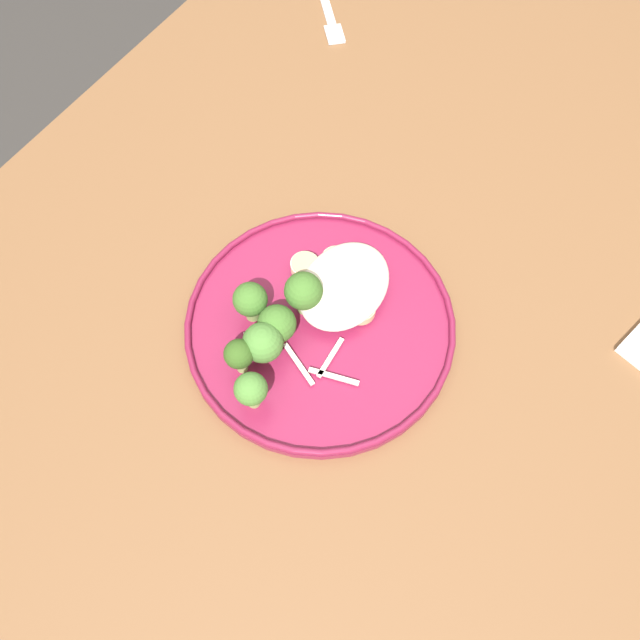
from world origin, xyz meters
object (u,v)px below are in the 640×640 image
object	(u,v)px
dinner_plate	(320,325)
seared_scallop_large_seared	(336,261)
seared_scallop_tiny_bay	(368,289)
broccoli_floret_center_pile	(303,292)
seared_scallop_tilted_round	(340,288)
broccoli_floret_tall_stalk	(250,300)
seared_scallop_rear_pale	(305,266)
seared_scallop_right_edge	(360,309)
broccoli_floret_left_leaning	(239,355)
dinner_fork	(325,3)
broccoli_floret_split_head	(251,390)
broccoli_floret_right_tilted	(263,343)
broccoli_floret_small_sprig	(277,324)

from	to	relation	value
dinner_plate	seared_scallop_large_seared	size ratio (longest dim) A/B	8.57
seared_scallop_tiny_bay	broccoli_floret_center_pile	bearing A→B (deg)	137.17
seared_scallop_tilted_round	broccoli_floret_tall_stalk	xyz separation A→B (m)	(-0.07, 0.06, 0.02)
seared_scallop_rear_pale	broccoli_floret_tall_stalk	bearing A→B (deg)	168.14
seared_scallop_tiny_bay	seared_scallop_right_edge	distance (m)	0.03
seared_scallop_large_seared	broccoli_floret_left_leaning	size ratio (longest dim) A/B	0.66
seared_scallop_tilted_round	seared_scallop_large_seared	size ratio (longest dim) A/B	0.82
dinner_plate	seared_scallop_right_edge	bearing A→B (deg)	-40.53
seared_scallop_tilted_round	dinner_fork	distance (m)	0.49
broccoli_floret_split_head	broccoli_floret_left_leaning	xyz separation A→B (m)	(0.02, 0.03, -0.00)
broccoli_floret_tall_stalk	broccoli_floret_left_leaning	bearing A→B (deg)	-154.63
dinner_plate	seared_scallop_tilted_round	world-z (taller)	seared_scallop_tilted_round
broccoli_floret_center_pile	dinner_plate	bearing A→B (deg)	-104.85
seared_scallop_rear_pale	broccoli_floret_tall_stalk	distance (m)	0.08
dinner_plate	broccoli_floret_tall_stalk	bearing A→B (deg)	114.63
seared_scallop_tiny_bay	seared_scallop_large_seared	size ratio (longest dim) A/B	0.85
broccoli_floret_center_pile	broccoli_floret_split_head	world-z (taller)	broccoli_floret_center_pile
seared_scallop_right_edge	broccoli_floret_left_leaning	world-z (taller)	broccoli_floret_left_leaning
broccoli_floret_tall_stalk	broccoli_floret_right_tilted	bearing A→B (deg)	-129.94
seared_scallop_tiny_bay	seared_scallop_large_seared	world-z (taller)	seared_scallop_tiny_bay
seared_scallop_tilted_round	seared_scallop_right_edge	world-z (taller)	same
broccoli_floret_tall_stalk	dinner_fork	world-z (taller)	broccoli_floret_tall_stalk
broccoli_floret_split_head	broccoli_floret_left_leaning	world-z (taller)	broccoli_floret_split_head
seared_scallop_right_edge	seared_scallop_tiny_bay	bearing A→B (deg)	11.81
seared_scallop_tilted_round	dinner_fork	world-z (taller)	seared_scallop_tilted_round
broccoli_floret_right_tilted	broccoli_floret_tall_stalk	xyz separation A→B (m)	(0.03, 0.04, 0.00)
seared_scallop_tiny_bay	seared_scallop_tilted_round	distance (m)	0.03
broccoli_floret_left_leaning	seared_scallop_large_seared	bearing A→B (deg)	-5.48
seared_scallop_tiny_bay	broccoli_floret_tall_stalk	xyz separation A→B (m)	(-0.09, 0.09, 0.02)
broccoli_floret_tall_stalk	dinner_plate	bearing A→B (deg)	-65.37
broccoli_floret_center_pile	dinner_fork	xyz separation A→B (m)	(0.44, 0.26, -0.04)
seared_scallop_right_edge	dinner_plate	bearing A→B (deg)	139.47
broccoli_floret_left_leaning	broccoli_floret_center_pile	bearing A→B (deg)	-9.03
dinner_fork	seared_scallop_tilted_round	bearing A→B (deg)	-145.42
broccoli_floret_center_pile	broccoli_floret_small_sprig	bearing A→B (deg)	174.46
broccoli_floret_center_pile	dinner_fork	bearing A→B (deg)	30.14
broccoli_floret_small_sprig	broccoli_floret_split_head	size ratio (longest dim) A/B	0.94
seared_scallop_large_seared	broccoli_floret_right_tilted	world-z (taller)	broccoli_floret_right_tilted
broccoli_floret_split_head	broccoli_floret_left_leaning	bearing A→B (deg)	53.14
seared_scallop_right_edge	broccoli_floret_left_leaning	distance (m)	0.14
seared_scallop_tiny_bay	seared_scallop_tilted_round	world-z (taller)	seared_scallop_tiny_bay
broccoli_floret_small_sprig	broccoli_floret_right_tilted	distance (m)	0.03
seared_scallop_large_seared	broccoli_floret_tall_stalk	size ratio (longest dim) A/B	0.62
seared_scallop_rear_pale	seared_scallop_large_seared	size ratio (longest dim) A/B	0.95
seared_scallop_large_seared	dinner_fork	size ratio (longest dim) A/B	0.23
dinner_plate	broccoli_floret_split_head	xyz separation A→B (m)	(-0.11, 0.01, 0.04)
seared_scallop_rear_pale	broccoli_floret_right_tilted	world-z (taller)	broccoli_floret_right_tilted
broccoli_floret_left_leaning	dinner_fork	size ratio (longest dim) A/B	0.35
dinner_fork	broccoli_floret_center_pile	bearing A→B (deg)	-149.86
seared_scallop_tiny_bay	seared_scallop_large_seared	xyz separation A→B (m)	(0.01, 0.05, -0.00)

